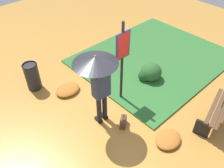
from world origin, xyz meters
TOP-DOWN VIEW (x-y plane):
  - ground_plane at (0.00, 0.00)m, footprint 18.00×18.00m
  - grass_verge at (-3.21, -1.01)m, footprint 4.80×4.00m
  - person_with_umbrella at (-0.05, -0.13)m, footprint 0.96×0.96m
  - info_sign_post at (-1.05, -0.39)m, footprint 0.44×0.07m
  - handbag at (-0.39, 0.35)m, footprint 0.32×0.29m
  - park_bench at (-2.18, 1.85)m, footprint 1.43×0.70m
  - trash_bin at (0.49, -2.43)m, footprint 0.42×0.42m
  - shrub_cluster at (-2.25, -0.38)m, footprint 0.68×0.62m
  - leaf_pile_by_bench at (-0.11, -1.62)m, footprint 0.72×0.58m
  - leaf_pile_far_path at (-0.81, 1.41)m, footprint 0.67×0.53m

SIDE VIEW (x-z plane):
  - ground_plane at x=0.00m, z-range 0.00..0.00m
  - grass_verge at x=-3.21m, z-range 0.00..0.05m
  - leaf_pile_far_path at x=-0.81m, z-range 0.00..0.15m
  - leaf_pile_by_bench at x=-0.11m, z-range 0.00..0.16m
  - handbag at x=-0.39m, z-range -0.06..0.31m
  - shrub_cluster at x=-2.25m, z-range -0.02..0.54m
  - park_bench at x=-2.18m, z-range 0.03..0.78m
  - trash_bin at x=0.49m, z-range 0.00..0.84m
  - info_sign_post at x=-1.05m, z-range 0.29..2.59m
  - person_with_umbrella at x=-0.05m, z-range 0.53..2.57m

